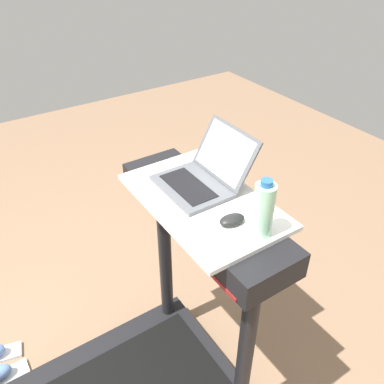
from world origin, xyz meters
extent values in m
cylinder|color=black|center=(-0.34, 0.70, 0.61)|extent=(0.07, 0.07, 0.91)
cylinder|color=black|center=(0.34, 0.70, 0.61)|extent=(0.07, 0.07, 0.91)
cube|color=black|center=(0.00, 0.70, 1.12)|extent=(0.90, 0.28, 0.11)
cube|color=#0C3F19|center=(0.00, 0.56, 1.12)|extent=(0.24, 0.01, 0.06)
cube|color=maroon|center=(0.00, 0.56, 1.07)|extent=(0.81, 0.00, 0.02)
cube|color=white|center=(0.00, 0.70, 1.18)|extent=(0.69, 0.42, 0.02)
cube|color=#515459|center=(-0.08, 0.70, 1.20)|extent=(0.31, 0.23, 0.02)
cube|color=black|center=(-0.08, 0.68, 1.21)|extent=(0.26, 0.12, 0.00)
cube|color=#515459|center=(-0.08, 0.87, 1.31)|extent=(0.31, 0.12, 0.20)
cube|color=white|center=(-0.08, 0.87, 1.31)|extent=(0.28, 0.10, 0.18)
ellipsoid|color=black|center=(0.19, 0.70, 1.21)|extent=(0.07, 0.11, 0.03)
cylinder|color=#9EDBB2|center=(0.29, 0.75, 1.29)|extent=(0.07, 0.07, 0.20)
cylinder|color=#2659A5|center=(0.29, 0.75, 1.40)|extent=(0.04, 0.04, 0.02)
cube|color=white|center=(-0.54, -0.24, 0.01)|extent=(0.10, 0.26, 0.02)
camera|label=1|loc=(1.06, -0.05, 2.13)|focal=37.67mm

